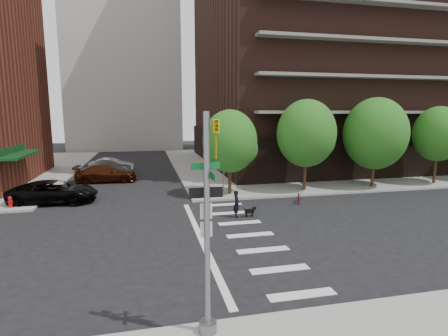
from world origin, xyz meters
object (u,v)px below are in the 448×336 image
traffic_signal (208,243)px  parked_car_silver (112,165)px  parked_car_black (54,192)px  dog_walker (237,204)px  parked_car_maroon (106,174)px  scooter (299,197)px  fire_hydrant (10,201)px

traffic_signal → parked_car_silver: 29.30m
parked_car_black → dog_walker: dog_walker is taller
parked_car_black → parked_car_maroon: (2.70, 6.90, -0.02)m
scooter → dog_walker: dog_walker is taller
parked_car_black → parked_car_maroon: size_ratio=1.07×
traffic_signal → scooter: size_ratio=3.95×
traffic_signal → scooter: bearing=56.3°
fire_hydrant → dog_walker: 14.40m
scooter → dog_walker: bearing=-132.1°
parked_car_maroon → parked_car_silver: size_ratio=1.19×
fire_hydrant → scooter: (18.64, -2.37, -0.15)m
parked_car_black → dog_walker: 12.75m
fire_hydrant → parked_car_black: parked_car_black is taller
fire_hydrant → parked_car_maroon: size_ratio=0.14×
parked_car_silver → scooter: size_ratio=2.91×
fire_hydrant → parked_car_maroon: (5.00, 8.10, 0.21)m
parked_car_black → parked_car_silver: parked_car_black is taller
fire_hydrant → parked_car_black: 2.60m
traffic_signal → parked_car_silver: bearing=99.9°
scooter → parked_car_black: bearing=-169.3°
scooter → dog_walker: 5.56m
parked_car_maroon → dog_walker: (8.60, -12.80, 0.05)m
parked_car_black → parked_car_maroon: 7.41m
parked_car_silver → fire_hydrant: bearing=163.1°
parked_car_black → parked_car_silver: (2.70, 12.30, -0.05)m
traffic_signal → fire_hydrant: traffic_signal is taller
traffic_signal → dog_walker: 11.34m
dog_walker → parked_car_maroon: bearing=41.2°
traffic_signal → parked_car_black: 18.32m
parked_car_maroon → scooter: bearing=-125.5°
parked_car_maroon → dog_walker: dog_walker is taller
traffic_signal → parked_car_silver: traffic_signal is taller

